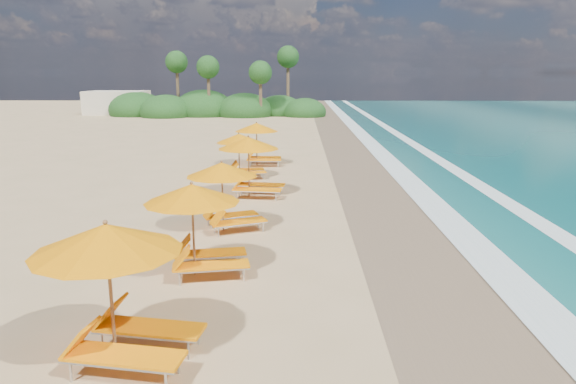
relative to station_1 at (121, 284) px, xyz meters
The scene contains 11 objects.
ground 8.72m from the station_1, 71.85° to the left, with size 160.00×160.00×0.00m, color tan.
wet_sand 10.65m from the station_1, 50.74° to the left, with size 4.00×160.00×0.01m, color #7D654A.
surf_foam 12.52m from the station_1, 41.06° to the left, with size 4.00×160.00×0.01m.
station_1 is the anchor object (origin of this frame).
station_2 4.15m from the station_1, 81.70° to the left, with size 2.88×2.75×2.39m.
station_3 7.95m from the station_1, 84.51° to the left, with size 2.98×2.95×2.28m.
station_4 12.69m from the station_1, 84.69° to the left, with size 2.90×2.73×2.51m.
station_5 16.42m from the station_1, 88.84° to the left, with size 2.66×2.55×2.21m.
station_6 20.02m from the station_1, 87.42° to the left, with size 2.60×2.41×2.39m.
treeline 54.17m from the station_1, 97.70° to the left, with size 25.80×8.80×9.74m.
beach_building 59.40m from the station_1, 108.98° to the left, with size 7.00×5.00×2.80m, color beige.
Camera 1 is at (0.35, -16.42, 4.95)m, focal length 32.56 mm.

